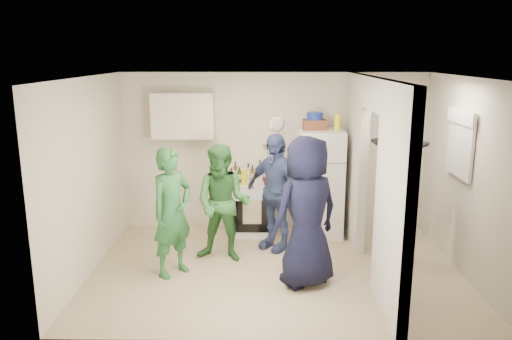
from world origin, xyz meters
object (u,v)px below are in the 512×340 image
Objects in this scene: stove at (252,207)px; yellow_cup_stack_top at (337,123)px; fridge at (320,183)px; wicker_basket at (315,125)px; person_nook at (396,196)px; person_navy at (306,212)px; person_denim at (275,192)px; person_green_center at (223,203)px; blue_bowl at (315,116)px; person_green_left at (172,212)px.

yellow_cup_stack_top is at bearing -5.87° from stove.
fridge is 0.91m from wicker_basket.
person_nook is (0.63, -1.13, -0.81)m from yellow_cup_stack_top.
person_denim is at bearing -103.93° from person_navy.
yellow_cup_stack_top is (0.32, -0.15, 0.05)m from wicker_basket.
person_nook is at bearing 6.63° from person_green_center.
person_navy is 1.33m from person_nook.
yellow_cup_stack_top is at bearing -136.24° from person_nook.
person_green_center is 0.83× the size of person_nook.
person_green_center is at bearing -140.99° from wicker_basket.
blue_bowl is 0.96× the size of yellow_cup_stack_top.
blue_bowl is at bearing 154.89° from yellow_cup_stack_top.
wicker_basket reaches higher than person_green_center.
person_denim is 1.21m from person_navy.
person_green_center is (-1.32, -1.07, -1.06)m from blue_bowl.
blue_bowl reaches higher than person_green_left.
wicker_basket is 1.40× the size of yellow_cup_stack_top.
blue_bowl is (-0.10, 0.05, 1.03)m from fridge.
blue_bowl reaches higher than fridge.
person_nook is (2.27, -0.20, 0.17)m from person_green_center.
yellow_cup_stack_top reaches higher than wicker_basket.
person_green_center is at bearing -80.53° from person_nook.
yellow_cup_stack_top is 0.13× the size of person_nook.
person_navy reaches higher than person_green_center.
blue_bowl is (0.00, 0.00, 0.13)m from wicker_basket.
person_navy is (0.35, -1.15, 0.08)m from person_denim.
stove is 0.45× the size of person_navy.
wicker_basket is at bearing 154.89° from yellow_cup_stack_top.
stove is at bearing -178.79° from blue_bowl.
fridge is 0.85× the size of person_nook.
person_green_center is at bearing -150.71° from yellow_cup_stack_top.
person_navy is at bearing -98.28° from wicker_basket.
person_nook is (2.88, 0.27, 0.14)m from person_green_left.
person_navy reaches higher than stove.
yellow_cup_stack_top is (0.22, -0.10, 0.95)m from fridge.
wicker_basket is at bearing -128.78° from person_nook.
fridge is 0.94m from person_denim.
person_navy is at bearing -51.61° from person_nook.
fridge is at bearing 47.43° from person_green_center.
person_denim is 0.88× the size of person_nook.
yellow_cup_stack_top is 2.81m from person_green_left.
person_denim is at bearing 41.87° from person_green_center.
person_denim is (0.71, 0.41, 0.05)m from person_green_center.
person_nook reaches higher than wicker_basket.
wicker_basket is at bearing 1.21° from stove.
fridge is (1.04, -0.03, 0.41)m from stove.
person_navy is (-0.36, -1.76, 0.10)m from fridge.
person_navy is (-0.26, -1.81, -0.80)m from wicker_basket.
person_denim is at bearing -139.43° from fridge.
person_nook is at bearing -44.68° from person_green_left.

